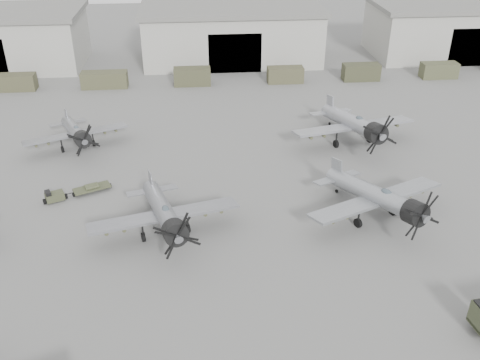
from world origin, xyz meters
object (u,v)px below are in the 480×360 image
(aircraft_far_0, at_px, (76,132))
(aircraft_far_1, at_px, (356,124))
(aircraft_mid_2, at_px, (380,198))
(aircraft_mid_1, at_px, (165,214))
(tug_trailer, at_px, (69,193))

(aircraft_far_0, height_order, aircraft_far_1, aircraft_far_1)
(aircraft_mid_2, height_order, aircraft_far_0, aircraft_mid_2)
(aircraft_far_1, bearing_deg, aircraft_far_0, 163.95)
(aircraft_mid_1, relative_size, aircraft_far_1, 0.90)
(aircraft_far_0, bearing_deg, aircraft_mid_1, -82.16)
(aircraft_mid_1, height_order, tug_trailer, aircraft_mid_1)
(aircraft_mid_2, distance_m, aircraft_far_0, 33.21)
(aircraft_mid_2, relative_size, aircraft_far_0, 1.16)
(aircraft_mid_1, bearing_deg, aircraft_far_1, 23.34)
(aircraft_mid_2, bearing_deg, tug_trailer, 142.83)
(tug_trailer, bearing_deg, aircraft_far_0, 70.72)
(aircraft_far_1, height_order, tug_trailer, aircraft_far_1)
(aircraft_mid_1, height_order, aircraft_far_0, aircraft_mid_1)
(aircraft_far_1, distance_m, tug_trailer, 31.15)
(aircraft_mid_1, relative_size, tug_trailer, 2.13)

